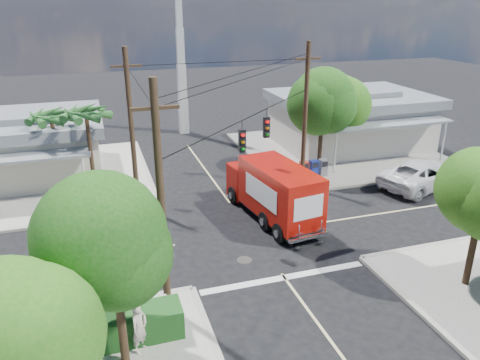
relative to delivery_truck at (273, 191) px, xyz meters
name	(u,v)px	position (x,y,z in m)	size (l,w,h in m)	color
ground	(252,233)	(-1.66, -1.32, -1.62)	(120.00, 120.00, 0.00)	black
sidewalk_ne	(337,151)	(9.21, 9.56, -1.55)	(14.12, 14.12, 0.14)	gray
sidewalk_nw	(41,182)	(-12.54, 9.56, -1.55)	(14.12, 14.12, 0.14)	gray
road_markings	(262,247)	(-1.66, -2.80, -1.62)	(32.00, 32.00, 0.01)	beige
building_ne	(351,118)	(10.84, 10.64, 0.70)	(11.80, 10.20, 4.50)	beige
building_nw	(19,145)	(-13.66, 11.14, 0.60)	(10.80, 10.20, 4.30)	beige
radio_tower	(181,69)	(-1.16, 18.68, 4.02)	(0.80, 0.80, 17.00)	silver
tree_sw_front	(114,251)	(-8.66, -8.87, 2.71)	(3.88, 3.78, 6.03)	#422D1C
tree_sw_back	(14,334)	(-11.16, -11.37, 2.27)	(3.56, 3.42, 5.41)	#422D1C
tree_ne_front	(323,106)	(5.54, 5.43, 3.14)	(4.21, 4.14, 6.66)	#422D1C
tree_ne_back	(341,105)	(8.14, 7.63, 2.56)	(3.77, 3.66, 5.82)	#422D1C
palm_nw_front	(86,115)	(-9.16, 6.18, 3.42)	(3.01, 3.08, 5.59)	#422D1C
palm_nw_back	(51,118)	(-11.16, 7.68, 3.05)	(3.01, 3.08, 5.19)	#422D1C
utility_poles	(212,140)	(-3.25, 0.28, 3.05)	(12.00, 10.68, 9.00)	#473321
picket_fence	(97,318)	(-9.46, -6.92, -0.94)	(5.94, 0.06, 1.00)	silver
hedge_sw	(92,333)	(-9.66, -7.72, -0.93)	(6.20, 1.20, 1.10)	#174818
vending_boxes	(313,168)	(4.84, 4.88, -0.93)	(1.90, 0.50, 1.10)	#B22417
delivery_truck	(273,191)	(0.00, 0.00, 0.00)	(3.28, 7.61, 3.19)	black
parked_car	(423,174)	(10.72, 1.32, -0.76)	(2.87, 6.22, 1.73)	silver
pedestrian	(139,328)	(-8.11, -8.42, -0.55)	(0.68, 0.45, 1.87)	beige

